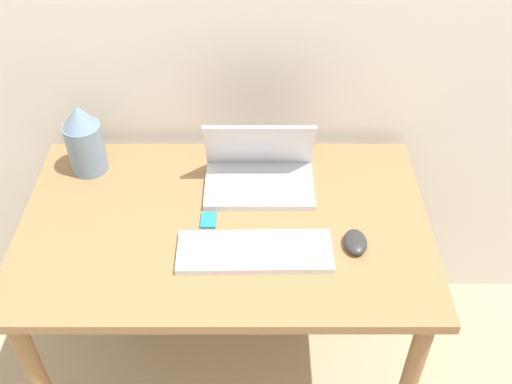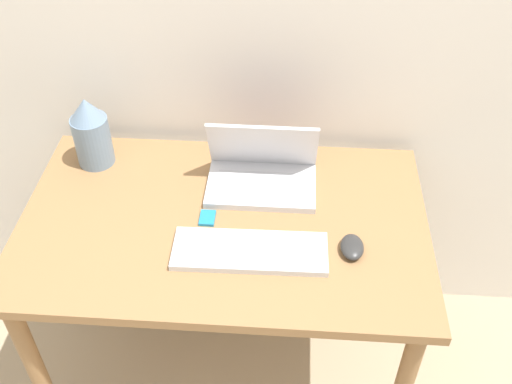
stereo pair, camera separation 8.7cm
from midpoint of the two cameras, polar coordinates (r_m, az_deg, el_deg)
desk at (r=1.74m, az=-1.59°, el=-5.03°), size 1.14×0.71×0.75m
laptop at (r=1.76m, az=1.98°, el=1.97°), size 0.32×0.21×0.21m
keyboard at (r=1.57m, az=1.01°, el=-5.69°), size 0.41×0.15×0.02m
mouse at (r=1.60m, az=10.68°, el=-5.21°), size 0.06×0.09×0.03m
vase at (r=1.85m, az=-14.15°, el=5.52°), size 0.11×0.11×0.23m
mp3_player at (r=1.67m, az=-3.17°, el=-2.52°), size 0.04×0.06×0.01m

